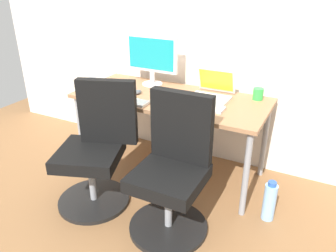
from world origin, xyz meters
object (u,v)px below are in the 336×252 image
water_bottle_on_floor (269,201)px  desktop_monitor (152,57)px  coffee_mug (258,94)px  open_laptop (212,91)px  office_chair_left (96,151)px  office_chair_right (173,172)px

water_bottle_on_floor → desktop_monitor: bearing=159.0°
desktop_monitor → coffee_mug: 0.95m
desktop_monitor → coffee_mug: bearing=2.5°
water_bottle_on_floor → open_laptop: bearing=147.4°
desktop_monitor → coffee_mug: desktop_monitor is taller
office_chair_left → water_bottle_on_floor: 1.29m
water_bottle_on_floor → desktop_monitor: desktop_monitor is taller
office_chair_right → coffee_mug: bearing=69.4°
office_chair_right → open_laptop: office_chair_right is taller
water_bottle_on_floor → open_laptop: size_ratio=1.00×
coffee_mug → desktop_monitor: bearing=-177.5°
office_chair_right → open_laptop: size_ratio=3.03×
water_bottle_on_floor → open_laptop: (-0.61, 0.39, 0.61)m
water_bottle_on_floor → office_chair_left: bearing=-163.4°
office_chair_left → open_laptop: (0.60, 0.75, 0.33)m
office_chair_left → office_chair_right: (0.62, 0.00, 0.00)m
desktop_monitor → water_bottle_on_floor: bearing=-21.0°
office_chair_left → office_chair_right: 0.62m
desktop_monitor → office_chair_left: bearing=-91.0°
coffee_mug → water_bottle_on_floor: bearing=-62.0°
office_chair_left → open_laptop: bearing=51.2°
water_bottle_on_floor → desktop_monitor: size_ratio=0.65×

